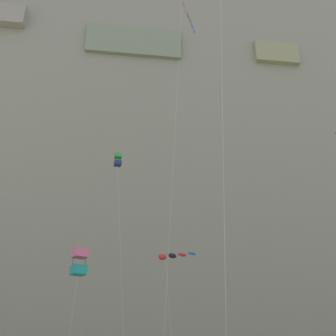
{
  "coord_description": "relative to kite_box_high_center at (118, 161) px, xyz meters",
  "views": [
    {
      "loc": [
        -1.16,
        -2.43,
        2.77
      ],
      "look_at": [
        2.57,
        26.87,
        16.92
      ],
      "focal_mm": 44.43,
      "sensor_mm": 36.0,
      "label": 1
    }
  ],
  "objects": [
    {
      "name": "kite_banner_mid_right",
      "position": [
        5.6,
        -7.17,
        8.58
      ],
      "size": [
        3.65,
        3.77,
        32.98
      ],
      "color": "black",
      "rests_on": "ground"
    },
    {
      "name": "kite_box_high_center",
      "position": [
        0.0,
        0.0,
        0.0
      ],
      "size": [
        2.04,
        1.77,
        21.36
      ],
      "color": "green",
      "rests_on": "ground"
    },
    {
      "name": "kite_windsock_far_left",
      "position": [
        5.32,
        1.27,
        -8.75
      ],
      "size": [
        3.59,
        5.52,
        12.36
      ],
      "color": "red",
      "rests_on": "ground"
    },
    {
      "name": "cliff_face",
      "position": [
        1.43,
        36.11,
        21.36
      ],
      "size": [
        180.0,
        31.73,
        83.89
      ],
      "color": "gray",
      "rests_on": "ground"
    },
    {
      "name": "kite_box_low_left",
      "position": [
        -2.49,
        -3.32,
        -10.52
      ],
      "size": [
        1.39,
        1.99,
        11.12
      ],
      "color": "pink",
      "rests_on": "ground"
    }
  ]
}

